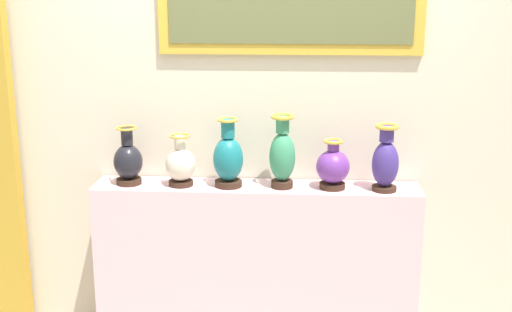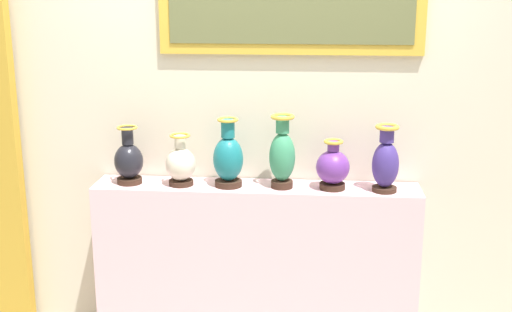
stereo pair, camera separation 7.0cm
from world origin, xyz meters
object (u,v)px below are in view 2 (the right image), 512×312
at_px(vase_ivory, 181,164).
at_px(vase_violet, 333,167).
at_px(vase_teal, 228,158).
at_px(vase_indigo, 386,162).
at_px(vase_jade, 282,155).
at_px(vase_onyx, 129,161).

xyz_separation_m(vase_ivory, vase_violet, (0.86, 0.00, 0.00)).
height_order(vase_teal, vase_indigo, vase_teal).
xyz_separation_m(vase_violet, vase_indigo, (0.29, -0.02, 0.04)).
bearing_deg(vase_ivory, vase_indigo, -0.99).
distance_m(vase_jade, vase_indigo, 0.57).
bearing_deg(vase_teal, vase_onyx, 179.18).
bearing_deg(vase_ivory, vase_onyx, 178.50).
xyz_separation_m(vase_ivory, vase_teal, (0.27, -0.00, 0.04)).
relative_size(vase_onyx, vase_ivory, 1.13).
height_order(vase_jade, vase_violet, vase_jade).
bearing_deg(vase_violet, vase_teal, -179.92).
xyz_separation_m(vase_teal, vase_indigo, (0.87, -0.02, 0.00)).
distance_m(vase_teal, vase_violet, 0.59).
xyz_separation_m(vase_onyx, vase_teal, (0.57, -0.01, 0.03)).
distance_m(vase_ivory, vase_teal, 0.27).
height_order(vase_violet, vase_indigo, vase_indigo).
xyz_separation_m(vase_onyx, vase_violet, (1.16, -0.01, -0.01)).
height_order(vase_onyx, vase_jade, vase_jade).
bearing_deg(vase_indigo, vase_ivory, 179.01).
relative_size(vase_jade, vase_violet, 1.49).
relative_size(vase_teal, vase_indigo, 1.05).
bearing_deg(vase_jade, vase_indigo, -2.00).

